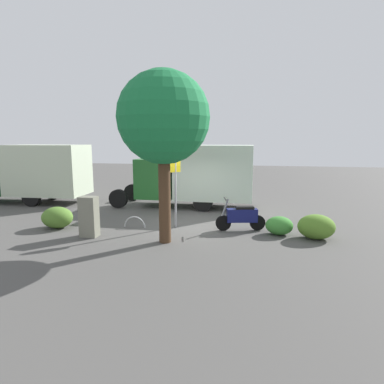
{
  "coord_description": "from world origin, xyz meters",
  "views": [
    {
      "loc": [
        -2.4,
        11.9,
        3.28
      ],
      "look_at": [
        -0.07,
        -0.36,
        1.25
      ],
      "focal_mm": 30.29,
      "sensor_mm": 36.0,
      "label": 1
    }
  ],
  "objects_px": {
    "box_truck_near": "(195,174)",
    "box_truck_far": "(32,171)",
    "bike_rack_hoop": "(135,227)",
    "utility_cabinet": "(89,217)",
    "stop_sign": "(175,169)",
    "street_tree": "(164,119)",
    "motorcycle": "(242,216)"
  },
  "relations": [
    {
      "from": "box_truck_near",
      "to": "box_truck_far",
      "type": "relative_size",
      "value": 0.94
    },
    {
      "from": "box_truck_near",
      "to": "bike_rack_hoop",
      "type": "relative_size",
      "value": 8.02
    },
    {
      "from": "box_truck_far",
      "to": "utility_cabinet",
      "type": "bearing_deg",
      "value": 136.32
    },
    {
      "from": "stop_sign",
      "to": "street_tree",
      "type": "xyz_separation_m",
      "value": [
        -0.09,
        1.81,
        1.68
      ]
    },
    {
      "from": "stop_sign",
      "to": "street_tree",
      "type": "relative_size",
      "value": 0.62
    },
    {
      "from": "street_tree",
      "to": "utility_cabinet",
      "type": "bearing_deg",
      "value": -2.22
    },
    {
      "from": "box_truck_near",
      "to": "bike_rack_hoop",
      "type": "height_order",
      "value": "box_truck_near"
    },
    {
      "from": "street_tree",
      "to": "bike_rack_hoop",
      "type": "xyz_separation_m",
      "value": [
        1.61,
        -1.5,
        -3.9
      ]
    },
    {
      "from": "box_truck_near",
      "to": "utility_cabinet",
      "type": "bearing_deg",
      "value": 64.06
    },
    {
      "from": "box_truck_far",
      "to": "bike_rack_hoop",
      "type": "distance_m",
      "value": 8.07
    },
    {
      "from": "bike_rack_hoop",
      "to": "box_truck_far",
      "type": "bearing_deg",
      "value": -27.69
    },
    {
      "from": "box_truck_far",
      "to": "motorcycle",
      "type": "bearing_deg",
      "value": 159.98
    },
    {
      "from": "box_truck_far",
      "to": "street_tree",
      "type": "bearing_deg",
      "value": 145.95
    },
    {
      "from": "stop_sign",
      "to": "street_tree",
      "type": "height_order",
      "value": "street_tree"
    },
    {
      "from": "motorcycle",
      "to": "stop_sign",
      "type": "xyz_separation_m",
      "value": [
        2.45,
        0.01,
        1.7
      ]
    },
    {
      "from": "street_tree",
      "to": "utility_cabinet",
      "type": "height_order",
      "value": "street_tree"
    },
    {
      "from": "utility_cabinet",
      "to": "stop_sign",
      "type": "bearing_deg",
      "value": -146.88
    },
    {
      "from": "stop_sign",
      "to": "utility_cabinet",
      "type": "bearing_deg",
      "value": 33.12
    },
    {
      "from": "box_truck_near",
      "to": "motorcycle",
      "type": "relative_size",
      "value": 3.81
    },
    {
      "from": "box_truck_near",
      "to": "street_tree",
      "type": "distance_m",
      "value": 6.1
    },
    {
      "from": "street_tree",
      "to": "motorcycle",
      "type": "bearing_deg",
      "value": -142.45
    },
    {
      "from": "motorcycle",
      "to": "box_truck_near",
      "type": "bearing_deg",
      "value": -70.85
    },
    {
      "from": "utility_cabinet",
      "to": "box_truck_far",
      "type": "bearing_deg",
      "value": -40.65
    },
    {
      "from": "motorcycle",
      "to": "bike_rack_hoop",
      "type": "bearing_deg",
      "value": -8.16
    },
    {
      "from": "box_truck_near",
      "to": "box_truck_far",
      "type": "distance_m",
      "value": 8.59
    },
    {
      "from": "box_truck_near",
      "to": "bike_rack_hoop",
      "type": "bearing_deg",
      "value": 68.91
    },
    {
      "from": "box_truck_near",
      "to": "motorcycle",
      "type": "xyz_separation_m",
      "value": [
        -2.39,
        3.84,
        -1.12
      ]
    },
    {
      "from": "box_truck_far",
      "to": "utility_cabinet",
      "type": "height_order",
      "value": "box_truck_far"
    },
    {
      "from": "box_truck_near",
      "to": "street_tree",
      "type": "bearing_deg",
      "value": 89.99
    },
    {
      "from": "stop_sign",
      "to": "bike_rack_hoop",
      "type": "relative_size",
      "value": 3.92
    },
    {
      "from": "box_truck_near",
      "to": "utility_cabinet",
      "type": "distance_m",
      "value": 6.24
    },
    {
      "from": "motorcycle",
      "to": "stop_sign",
      "type": "relative_size",
      "value": 0.54
    }
  ]
}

